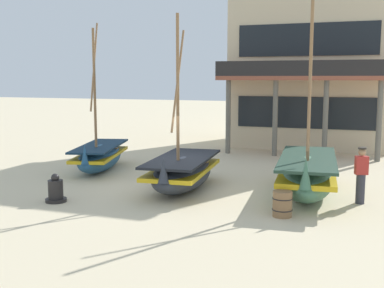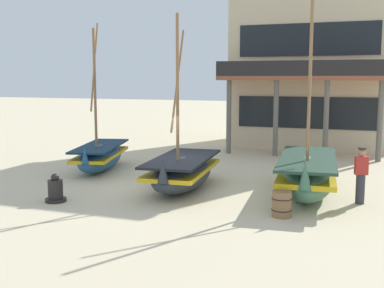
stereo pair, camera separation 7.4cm
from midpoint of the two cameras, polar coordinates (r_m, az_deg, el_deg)
ground_plane at (r=16.07m, az=-1.33°, el=-5.42°), size 120.00×120.00×0.00m
fishing_boat_near_left at (r=15.92m, az=-1.29°, el=-3.30°), size 2.06×4.35×5.68m
fishing_boat_centre_large at (r=15.55m, az=13.45°, el=-3.51°), size 2.10×5.13×6.12m
fishing_boat_far_right at (r=19.59m, az=-11.02°, el=-1.40°), size 2.41×4.37×5.81m
fisherman_by_hull at (r=14.95m, az=19.37°, el=-3.60°), size 0.41×0.32×1.68m
capstan_winch at (r=14.99m, az=-16.07°, el=-5.39°), size 0.63×0.63×0.86m
wooden_barrel at (r=13.12m, az=10.56°, el=-7.03°), size 0.56×0.56×0.70m
harbor_building_main at (r=27.44m, az=14.10°, el=11.47°), size 8.38×8.05×11.05m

